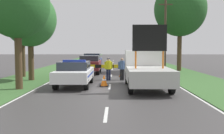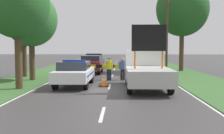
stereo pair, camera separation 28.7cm
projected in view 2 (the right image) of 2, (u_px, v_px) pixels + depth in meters
name	position (u px, v px, depth m)	size (l,w,h in m)	color
ground_plane	(109.00, 89.00, 14.26)	(160.00, 160.00, 0.00)	#3D3A3A
lane_markings	(113.00, 73.00, 23.41)	(8.22, 57.29, 0.01)	silver
grass_verge_left	(69.00, 65.00, 34.38)	(3.92, 120.00, 0.03)	#38602D
grass_verge_right	(162.00, 65.00, 34.02)	(3.92, 120.00, 0.03)	#38602D
police_car	(75.00, 73.00, 15.49)	(1.91, 4.52, 1.57)	white
work_truck	(146.00, 69.00, 14.88)	(2.25, 5.57, 3.45)	white
road_barrier	(108.00, 67.00, 19.06)	(2.73, 0.08, 1.05)	black
police_officer	(109.00, 67.00, 18.34)	(0.56, 0.36, 1.56)	#191E38
pedestrian_civilian	(123.00, 67.00, 18.31)	(0.56, 0.36, 1.57)	#232326
traffic_cone_near_police	(159.00, 75.00, 18.40)	(0.52, 0.52, 0.72)	black
traffic_cone_centre_front	(148.00, 74.00, 19.60)	(0.45, 0.45, 0.62)	black
traffic_cone_near_truck	(104.00, 81.00, 15.46)	(0.49, 0.49, 0.68)	black
traffic_cone_behind_barrier	(122.00, 74.00, 20.42)	(0.36, 0.36, 0.50)	black
queued_car_wagon_maroon	(92.00, 64.00, 23.21)	(1.80, 4.17, 1.59)	maroon
queued_car_hatch_blue	(95.00, 61.00, 28.65)	(1.86, 4.48, 1.67)	navy
roadside_tree_near_left	(182.00, 9.00, 25.24)	(5.02, 5.02, 8.65)	#4C3823
roadside_tree_near_right	(31.00, 20.00, 18.02)	(3.58, 3.58, 6.11)	#4C3823
roadside_tree_mid_left	(17.00, 5.00, 14.02)	(3.46, 3.46, 6.39)	#4C3823
roadside_tree_mid_right	(23.00, 18.00, 20.18)	(3.22, 3.22, 6.33)	#4C3823
utility_pole	(167.00, 34.00, 22.54)	(1.20, 0.20, 6.65)	#473828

